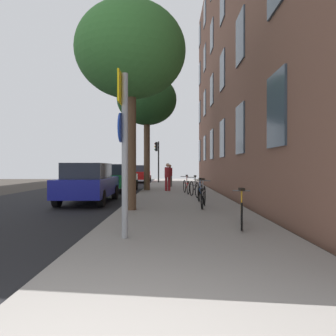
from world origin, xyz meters
TOP-DOWN VIEW (x-y plane):
  - ground_plane at (-2.40, 15.00)m, footprint 41.80×41.80m
  - road_asphalt at (-4.50, 15.00)m, footprint 7.00×38.00m
  - sidewalk at (1.10, 15.00)m, footprint 4.20×38.00m
  - building_facade at (3.69, 14.50)m, footprint 0.56×27.00m
  - sign_post at (-0.21, 4.05)m, footprint 0.16×0.60m
  - traffic_light at (-0.45, 25.44)m, footprint 0.43×0.24m
  - tree_near at (-0.57, 7.98)m, footprint 3.49×3.49m
  - tree_far at (-0.70, 16.49)m, footprint 3.51×3.51m
  - bicycle_0 at (2.31, 5.20)m, footprint 0.51×1.56m
  - bicycle_1 at (1.79, 8.54)m, footprint 0.47×1.66m
  - bicycle_2 at (1.91, 10.76)m, footprint 0.50×1.56m
  - bicycle_3 at (1.77, 12.17)m, footprint 0.46×1.73m
  - bicycle_4 at (1.50, 13.95)m, footprint 0.42×1.73m
  - pedestrian_0 at (0.54, 15.84)m, footprint 0.37×0.37m
  - pedestrian_1 at (0.66, 19.62)m, footprint 0.44×0.44m
  - car_0 at (-2.64, 10.77)m, footprint 1.86×4.38m
  - car_1 at (-2.32, 16.67)m, footprint 1.85×4.41m
  - car_2 at (-2.16, 27.81)m, footprint 2.00×4.42m

SIDE VIEW (x-z plane):
  - ground_plane at x=-2.40m, z-range 0.00..0.00m
  - road_asphalt at x=-4.50m, z-range 0.00..0.01m
  - sidewalk at x=1.10m, z-range 0.00..0.12m
  - bicycle_0 at x=2.31m, z-range 0.02..0.91m
  - bicycle_2 at x=1.91m, z-range 0.02..0.93m
  - bicycle_4 at x=1.50m, z-range 0.01..0.98m
  - bicycle_1 at x=1.79m, z-range 0.01..1.00m
  - bicycle_3 at x=1.77m, z-range 0.01..1.00m
  - car_1 at x=-2.32m, z-range 0.03..1.65m
  - car_0 at x=-2.64m, z-range 0.03..1.65m
  - car_2 at x=-2.16m, z-range 0.03..1.65m
  - pedestrian_1 at x=0.66m, z-range 0.23..1.75m
  - pedestrian_0 at x=0.54m, z-range 0.23..1.80m
  - sign_post at x=-0.21m, z-range 0.40..3.57m
  - traffic_light at x=-0.45m, z-range 0.79..4.37m
  - tree_near at x=-0.57m, z-range 1.86..8.37m
  - tree_far at x=-0.70m, z-range 1.99..8.81m
  - building_facade at x=3.69m, z-range 0.01..15.28m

